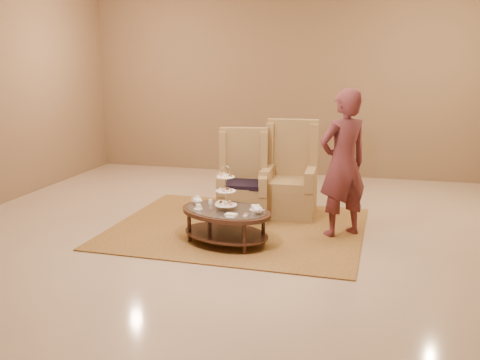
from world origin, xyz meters
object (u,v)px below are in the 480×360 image
(tea_table, at_px, (226,216))
(armchair_left, at_px, (243,188))
(person, at_px, (343,164))
(armchair_right, at_px, (290,184))

(tea_table, distance_m, armchair_left, 1.11)
(armchair_left, bearing_deg, person, -29.27)
(armchair_left, relative_size, person, 0.68)
(tea_table, relative_size, armchair_right, 1.00)
(armchair_right, bearing_deg, tea_table, -112.76)
(tea_table, distance_m, armchair_right, 1.54)
(armchair_left, distance_m, armchair_right, 0.69)
(person, bearing_deg, armchair_left, -57.03)
(armchair_right, height_order, person, person)
(tea_table, bearing_deg, armchair_left, 112.74)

